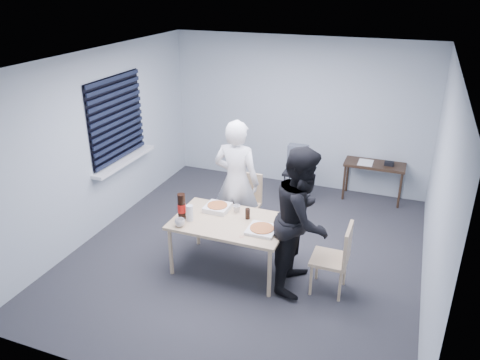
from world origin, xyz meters
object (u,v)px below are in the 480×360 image
at_px(mug_b, 237,209).
at_px(soda_bottle, 182,207).
at_px(stool, 297,177).
at_px(backpack, 297,159).
at_px(person_black, 302,219).
at_px(side_table, 374,168).
at_px(person_white, 237,182).
at_px(mug_a, 180,223).
at_px(dining_table, 230,225).
at_px(chair_far, 246,199).
at_px(chair_right, 337,255).

bearing_deg(mug_b, soda_bottle, -144.84).
bearing_deg(stool, backpack, -90.00).
distance_m(person_black, mug_b, 0.96).
height_order(side_table, stool, side_table).
xyz_separation_m(person_black, soda_bottle, (-1.49, -0.16, -0.04)).
distance_m(person_white, person_black, 1.31).
relative_size(side_table, mug_b, 9.75).
height_order(backpack, mug_a, backpack).
xyz_separation_m(dining_table, mug_b, (-0.01, 0.25, 0.11)).
xyz_separation_m(mug_a, mug_b, (0.51, 0.60, -0.00)).
bearing_deg(person_white, chair_far, -100.44).
distance_m(chair_far, side_table, 2.38).
xyz_separation_m(person_black, mug_a, (-1.42, -0.35, -0.15)).
height_order(person_white, backpack, person_white).
bearing_deg(dining_table, mug_b, 92.33).
bearing_deg(dining_table, side_table, 61.71).
relative_size(backpack, soda_bottle, 1.33).
distance_m(side_table, stool, 1.30).
distance_m(backpack, mug_a, 2.63).
relative_size(chair_far, mug_a, 7.24).
distance_m(side_table, mug_a, 3.66).
height_order(person_white, person_black, same).
relative_size(chair_right, person_black, 0.50).
bearing_deg(mug_b, mug_a, -130.56).
distance_m(stool, backpack, 0.33).
xyz_separation_m(chair_far, mug_a, (-0.37, -1.32, 0.22)).
height_order(person_black, backpack, person_black).
bearing_deg(mug_b, person_white, 111.51).
bearing_deg(mug_a, soda_bottle, 109.54).
distance_m(stool, mug_b, 1.97).
xyz_separation_m(mug_a, soda_bottle, (-0.07, 0.19, 0.11)).
height_order(side_table, mug_a, mug_a).
distance_m(person_white, backpack, 1.52).
bearing_deg(person_black, person_white, 56.85).
distance_m(chair_right, person_black, 0.58).
relative_size(dining_table, mug_a, 11.49).
distance_m(dining_table, mug_b, 0.28).
relative_size(person_white, mug_a, 14.39).
height_order(chair_right, mug_a, chair_right).
xyz_separation_m(chair_far, person_white, (-0.05, -0.25, 0.37)).
relative_size(stool, mug_b, 5.57).
distance_m(person_white, soda_bottle, 0.96).
height_order(chair_right, stool, chair_right).
bearing_deg(side_table, chair_far, -132.71).
height_order(dining_table, backpack, backpack).
distance_m(chair_right, person_white, 1.75).
distance_m(dining_table, backpack, 2.19).
bearing_deg(side_table, person_white, -129.71).
height_order(person_white, side_table, person_white).
height_order(chair_right, backpack, backpack).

